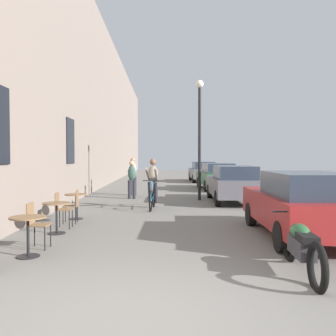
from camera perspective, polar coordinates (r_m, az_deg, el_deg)
name	(u,v)px	position (r m, az deg, el deg)	size (l,w,h in m)	color
ground_plane	(136,319)	(4.38, -5.00, -22.31)	(88.00, 88.00, 0.00)	slate
building_facade_left	(85,92)	(18.63, -12.68, 11.39)	(0.54, 68.00, 9.83)	gray
cafe_table_near	(28,228)	(7.06, -20.89, -8.66)	(0.64, 0.64, 0.72)	black
cafe_chair_near_toward_street	(36,222)	(7.66, -19.85, -7.87)	(0.40, 0.40, 0.89)	black
cafe_table_mid	(57,211)	(8.94, -16.89, -6.43)	(0.64, 0.64, 0.72)	black
cafe_chair_mid_toward_street	(61,207)	(9.60, -16.22, -5.89)	(0.38, 0.38, 0.89)	black
cafe_table_far	(76,201)	(10.85, -14.08, -4.97)	(0.64, 0.64, 0.72)	black
cafe_chair_far_toward_street	(73,204)	(10.21, -14.49, -5.42)	(0.41, 0.41, 0.89)	black
cyclist_on_bicycle	(153,185)	(12.63, -2.39, -2.66)	(0.52, 1.76, 1.74)	black
pedestrian_near	(132,177)	(15.62, -5.63, -1.45)	(0.36, 0.27, 1.62)	#26262D
pedestrian_mid	(133,174)	(17.08, -5.48, -0.94)	(0.36, 0.27, 1.74)	#26262D
street_lamp	(200,124)	(15.14, 4.92, 6.78)	(0.32, 0.32, 4.90)	black
parked_car_nearest	(301,204)	(8.57, 19.87, -5.24)	(1.83, 4.14, 1.45)	maroon
parked_car_second	(233,183)	(14.63, 10.04, -2.34)	(1.77, 4.06, 1.43)	#595960
parked_car_third	(217,176)	(20.09, 7.54, -1.21)	(1.83, 4.09, 1.43)	#23512D
parked_car_fourth	(203,171)	(26.25, 5.39, -0.52)	(1.74, 4.02, 1.42)	#595960
parked_motorcycle	(302,247)	(6.10, 20.03, -11.43)	(0.62, 2.15, 0.92)	black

